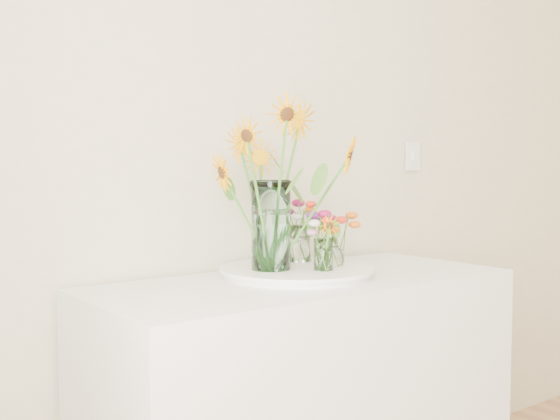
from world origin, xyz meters
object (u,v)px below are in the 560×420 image
object	(u,v)px
tray	(297,273)
mason_jar	(271,226)
counter	(303,415)
small_vase_a	(323,255)
small_vase_c	(299,244)
small_vase_b	(334,249)

from	to	relation	value
tray	mason_jar	distance (m)	0.19
counter	tray	size ratio (longest dim) A/B	2.90
counter	tray	distance (m)	0.47
counter	tray	xyz separation A→B (m)	(0.01, 0.05, 0.46)
small_vase_a	small_vase_c	world-z (taller)	small_vase_c
counter	small_vase_c	distance (m)	0.57
counter	mason_jar	world-z (taller)	mason_jar
small_vase_a	small_vase_c	distance (m)	0.21
tray	small_vase_a	distance (m)	0.12
small_vase_c	counter	bearing A→B (deg)	-124.66
tray	small_vase_b	size ratio (longest dim) A/B	4.16
tray	small_vase_b	bearing A→B (deg)	-14.05
mason_jar	small_vase_a	xyz separation A→B (m)	(0.13, -0.11, -0.09)
mason_jar	small_vase_a	world-z (taller)	mason_jar
counter	small_vase_c	size ratio (longest dim) A/B	10.60
tray	small_vase_c	size ratio (longest dim) A/B	3.66
counter	mason_jar	bearing A→B (deg)	142.36
tray	small_vase_c	bearing A→B (deg)	47.58
tray	small_vase_a	bearing A→B (deg)	-72.37
counter	small_vase_a	size ratio (longest dim) A/B	13.05
mason_jar	small_vase_c	bearing A→B (deg)	24.93
mason_jar	small_vase_c	size ratio (longest dim) A/B	2.23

